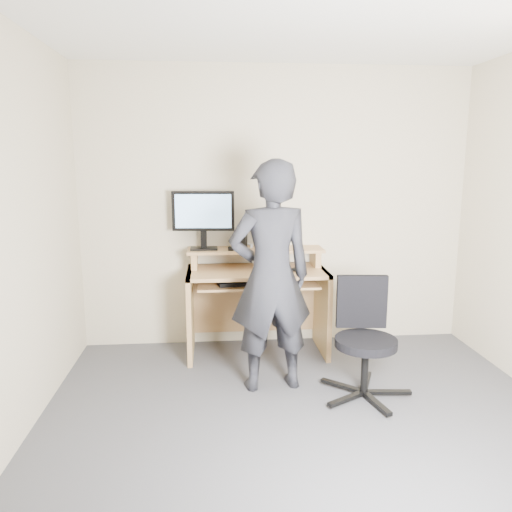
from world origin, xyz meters
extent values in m
plane|color=#4E4D52|center=(0.00, 0.00, 0.00)|extent=(3.50, 3.50, 0.00)
cube|color=beige|center=(0.00, 1.75, 1.25)|extent=(3.50, 0.02, 2.50)
cube|color=tan|center=(-0.78, 1.45, 0.38)|extent=(0.04, 0.60, 0.75)
cube|color=tan|center=(0.38, 1.45, 0.38)|extent=(0.04, 0.60, 0.75)
cube|color=tan|center=(-0.20, 1.45, 0.73)|extent=(1.20, 0.60, 0.03)
cube|color=tan|center=(-0.20, 1.37, 0.64)|extent=(1.02, 0.38, 0.02)
cube|color=tan|center=(-0.74, 1.60, 0.82)|extent=(0.05, 0.28, 0.15)
cube|color=tan|center=(0.34, 1.60, 0.82)|extent=(0.05, 0.28, 0.15)
cube|color=tan|center=(-0.20, 1.60, 0.90)|extent=(1.20, 0.30, 0.02)
cube|color=tan|center=(-0.20, 1.74, 0.42)|extent=(1.20, 0.03, 0.65)
cube|color=black|center=(-0.65, 1.60, 0.92)|extent=(0.24, 0.15, 0.02)
cube|color=black|center=(-0.65, 1.62, 1.00)|extent=(0.05, 0.04, 0.15)
cube|color=black|center=(-0.65, 1.59, 1.25)|extent=(0.54, 0.08, 0.34)
cube|color=#93C7FF|center=(-0.65, 1.57, 1.25)|extent=(0.48, 0.04, 0.29)
cube|color=black|center=(-0.31, 1.65, 1.01)|extent=(0.10, 0.14, 0.20)
cylinder|color=#B6B6BA|center=(-0.15, 1.60, 1.00)|extent=(0.10, 0.10, 0.19)
cube|color=black|center=(-0.03, 1.58, 0.92)|extent=(0.07, 0.13, 0.01)
cube|color=black|center=(-0.42, 1.52, 0.93)|extent=(0.05, 0.05, 0.03)
torus|color=silver|center=(-0.30, 1.67, 0.92)|extent=(0.17, 0.17, 0.06)
cube|color=black|center=(-0.31, 1.36, 0.67)|extent=(0.48, 0.25, 0.03)
ellipsoid|color=black|center=(0.13, 1.35, 0.77)|extent=(0.11, 0.09, 0.04)
cube|color=black|center=(0.67, 0.52, 0.04)|extent=(0.34, 0.07, 0.03)
cube|color=black|center=(0.56, 0.70, 0.04)|extent=(0.17, 0.32, 0.03)
cube|color=black|center=(0.36, 0.65, 0.04)|extent=(0.28, 0.25, 0.03)
cube|color=black|center=(0.34, 0.44, 0.04)|extent=(0.31, 0.21, 0.03)
cube|color=black|center=(0.53, 0.36, 0.04)|extent=(0.12, 0.33, 0.03)
cylinder|color=black|center=(0.49, 0.53, 0.22)|extent=(0.05, 0.05, 0.35)
cylinder|color=black|center=(0.49, 0.53, 0.41)|extent=(0.44, 0.44, 0.06)
cube|color=black|center=(0.51, 0.73, 0.66)|extent=(0.37, 0.09, 0.39)
imported|color=black|center=(-0.16, 0.77, 0.85)|extent=(0.67, 0.50, 1.69)
camera|label=1|loc=(-0.58, -2.73, 1.69)|focal=35.00mm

